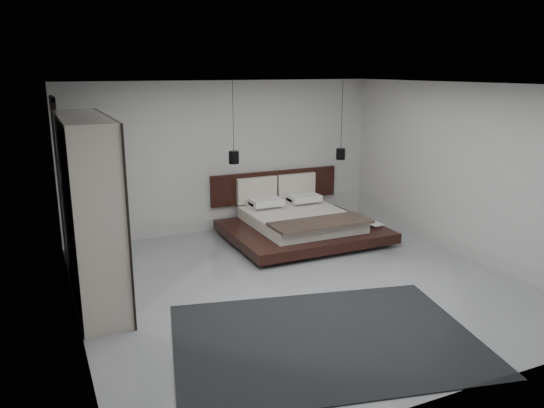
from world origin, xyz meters
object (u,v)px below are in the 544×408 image
lattice_screen (60,181)px  rug (325,339)px  wardrobe (90,209)px  pendant_left (234,157)px  pendant_right (341,154)px  bed (299,222)px

lattice_screen → rug: lattice_screen is taller
lattice_screen → rug: (2.47, -4.03, -1.29)m
lattice_screen → wardrobe: 1.70m
pendant_left → pendant_right: bearing=0.0°
pendant_right → bed: bearing=-159.5°
rug → wardrobe: bearing=133.3°
pendant_left → pendant_right: 2.19m
pendant_right → rug: pendant_right is taller
bed → pendant_left: pendant_left is taller
bed → pendant_right: size_ratio=1.78×
bed → rug: bearing=-112.9°
lattice_screen → bed: lattice_screen is taller
pendant_right → wardrobe: bearing=-162.0°
lattice_screen → rug: size_ratio=0.76×
bed → pendant_right: bearing=20.5°
lattice_screen → pendant_right: bearing=-1.5°
lattice_screen → bed: bearing=-7.8°
rug → lattice_screen: bearing=121.5°
wardrobe → rug: bearing=-46.7°
lattice_screen → rug: 4.90m
bed → wardrobe: (-3.70, -1.15, 0.94)m
lattice_screen → pendant_left: (2.85, -0.13, 0.20)m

